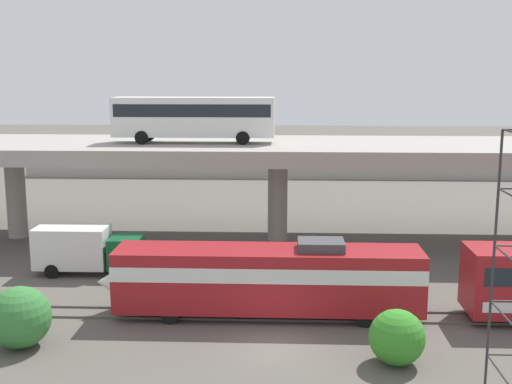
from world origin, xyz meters
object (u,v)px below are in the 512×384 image
transit_bus_on_overpass (194,115)px  parked_car_2 (348,153)px  service_truck_west (86,249)px  parked_car_0 (181,155)px  parked_car_1 (176,150)px  parked_car_3 (226,152)px  train_locomotive (253,276)px

transit_bus_on_overpass → parked_car_2: transit_bus_on_overpass is taller
service_truck_west → parked_car_0: bearing=90.6°
parked_car_0 → parked_car_2: bearing=9.3°
parked_car_1 → parked_car_3: size_ratio=1.12×
service_truck_west → parked_car_0: 41.42m
train_locomotive → parked_car_1: size_ratio=3.74×
transit_bus_on_overpass → parked_car_2: size_ratio=2.69×
parked_car_1 → parked_car_3: (6.98, -2.15, -0.00)m
transit_bus_on_overpass → service_truck_west: 13.14m
parked_car_2 → parked_car_3: size_ratio=1.09×
parked_car_3 → train_locomotive: bearing=-83.4°
transit_bus_on_overpass → parked_car_1: transit_bus_on_overpass is taller
transit_bus_on_overpass → parked_car_3: 36.94m
train_locomotive → parked_car_1: train_locomotive is taller
service_truck_west → parked_car_1: (-1.90, 46.95, 0.75)m
parked_car_1 → parked_car_2: size_ratio=1.03×
transit_bus_on_overpass → parked_car_1: bearing=101.6°
parked_car_1 → transit_bus_on_overpass: bearing=-78.4°
transit_bus_on_overpass → parked_car_2: (15.16, 36.34, -7.22)m
service_truck_west → parked_car_2: (21.11, 44.92, 0.74)m
transit_bus_on_overpass → parked_car_1: (-7.85, 38.36, -7.22)m
train_locomotive → parked_car_3: train_locomotive is taller
transit_bus_on_overpass → train_locomotive: bearing=-71.8°
parked_car_2 → train_locomotive: bearing=-101.0°
transit_bus_on_overpass → parked_car_0: size_ratio=2.61×
train_locomotive → parked_car_1: bearing=-76.5°
parked_car_0 → parked_car_2: same height
parked_car_0 → parked_car_3: (5.50, 3.39, -0.00)m
parked_car_3 → parked_car_2: bearing=0.4°
train_locomotive → parked_car_1: 55.44m
service_truck_west → parked_car_3: bearing=83.5°
parked_car_2 → parked_car_3: 16.03m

